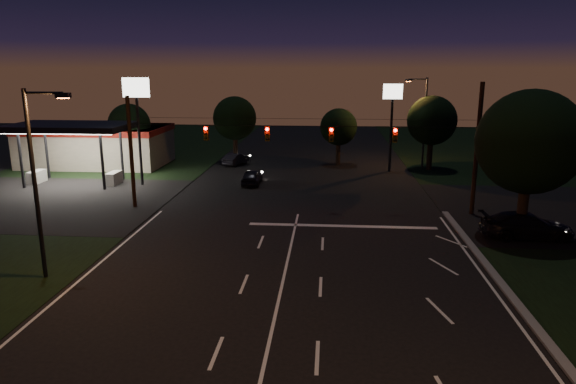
# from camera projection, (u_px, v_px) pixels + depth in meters

# --- Properties ---
(ground) EXTENTS (140.00, 140.00, 0.00)m
(ground) POSITION_uv_depth(u_px,v_px,m) (278.00, 304.00, 21.99)
(ground) COLOR black
(ground) RESTS_ON ground
(cross_street_left) EXTENTS (20.00, 16.00, 0.02)m
(cross_street_left) POSITION_uv_depth(u_px,v_px,m) (38.00, 201.00, 39.07)
(cross_street_left) COLOR black
(cross_street_left) RESTS_ON ground
(stop_bar) EXTENTS (12.00, 0.50, 0.01)m
(stop_bar) POSITION_uv_depth(u_px,v_px,m) (342.00, 226.00, 32.90)
(stop_bar) COLOR silver
(stop_bar) RESTS_ON ground
(utility_pole_right) EXTENTS (0.30, 0.30, 9.00)m
(utility_pole_right) POSITION_uv_depth(u_px,v_px,m) (471.00, 214.00, 35.58)
(utility_pole_right) COLOR black
(utility_pole_right) RESTS_ON ground
(utility_pole_left) EXTENTS (0.28, 0.28, 8.00)m
(utility_pole_left) POSITION_uv_depth(u_px,v_px,m) (135.00, 207.00, 37.47)
(utility_pole_left) COLOR black
(utility_pole_left) RESTS_ON ground
(signal_span) EXTENTS (24.00, 0.40, 1.56)m
(signal_span) POSITION_uv_depth(u_px,v_px,m) (299.00, 133.00, 35.19)
(signal_span) COLOR black
(signal_span) RESTS_ON ground
(gas_station) EXTENTS (14.20, 16.10, 5.25)m
(gas_station) POSITION_uv_depth(u_px,v_px,m) (95.00, 143.00, 52.59)
(gas_station) COLOR gray
(gas_station) RESTS_ON ground
(pole_sign_left_near) EXTENTS (2.20, 0.30, 9.10)m
(pole_sign_left_near) POSITION_uv_depth(u_px,v_px,m) (137.00, 104.00, 42.76)
(pole_sign_left_near) COLOR black
(pole_sign_left_near) RESTS_ON ground
(pole_sign_right) EXTENTS (1.80, 0.30, 8.40)m
(pole_sign_right) POSITION_uv_depth(u_px,v_px,m) (392.00, 107.00, 48.96)
(pole_sign_right) COLOR black
(pole_sign_right) RESTS_ON ground
(street_light_left) EXTENTS (2.20, 0.35, 9.00)m
(street_light_left) POSITION_uv_depth(u_px,v_px,m) (39.00, 171.00, 23.58)
(street_light_left) COLOR black
(street_light_left) RESTS_ON ground
(street_light_right_far) EXTENTS (2.20, 0.35, 9.00)m
(street_light_right_far) POSITION_uv_depth(u_px,v_px,m) (422.00, 116.00, 50.87)
(street_light_right_far) COLOR black
(street_light_right_far) RESTS_ON ground
(tree_right_near) EXTENTS (6.00, 6.00, 8.76)m
(tree_right_near) POSITION_uv_depth(u_px,v_px,m) (529.00, 143.00, 29.44)
(tree_right_near) COLOR black
(tree_right_near) RESTS_ON ground
(tree_far_a) EXTENTS (4.20, 4.20, 6.42)m
(tree_far_a) POSITION_uv_depth(u_px,v_px,m) (130.00, 125.00, 51.58)
(tree_far_a) COLOR black
(tree_far_a) RESTS_ON ground
(tree_far_b) EXTENTS (4.60, 4.60, 6.98)m
(tree_far_b) POSITION_uv_depth(u_px,v_px,m) (235.00, 119.00, 54.59)
(tree_far_b) COLOR black
(tree_far_b) RESTS_ON ground
(tree_far_c) EXTENTS (3.80, 3.80, 5.86)m
(tree_far_c) POSITION_uv_depth(u_px,v_px,m) (339.00, 127.00, 52.91)
(tree_far_c) COLOR black
(tree_far_c) RESTS_ON ground
(tree_far_d) EXTENTS (4.80, 4.80, 7.30)m
(tree_far_d) POSITION_uv_depth(u_px,v_px,m) (432.00, 121.00, 50.07)
(tree_far_d) COLOR black
(tree_far_d) RESTS_ON ground
(tree_far_e) EXTENTS (4.00, 4.00, 6.18)m
(tree_far_e) POSITION_uv_depth(u_px,v_px,m) (523.00, 132.00, 47.65)
(tree_far_e) COLOR black
(tree_far_e) RESTS_ON ground
(car_oncoming_a) EXTENTS (1.57, 3.79, 1.28)m
(car_oncoming_a) POSITION_uv_depth(u_px,v_px,m) (252.00, 177.00, 44.58)
(car_oncoming_a) COLOR black
(car_oncoming_a) RESTS_ON ground
(car_oncoming_b) EXTENTS (2.41, 3.92, 1.22)m
(car_oncoming_b) POSITION_uv_depth(u_px,v_px,m) (236.00, 159.00, 53.63)
(car_oncoming_b) COLOR black
(car_oncoming_b) RESTS_ON ground
(car_cross) EXTENTS (5.36, 2.28, 1.54)m
(car_cross) POSITION_uv_depth(u_px,v_px,m) (527.00, 226.00, 30.41)
(car_cross) COLOR black
(car_cross) RESTS_ON ground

